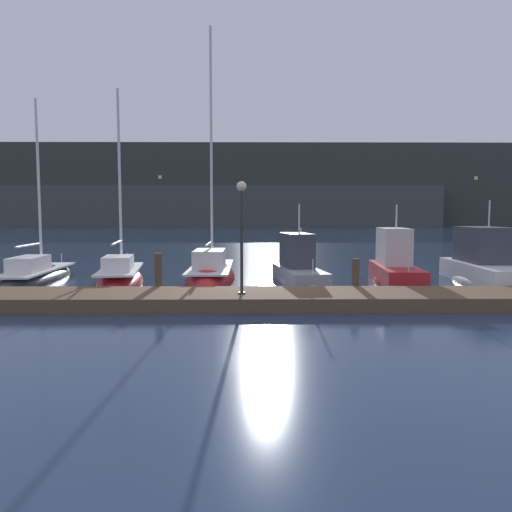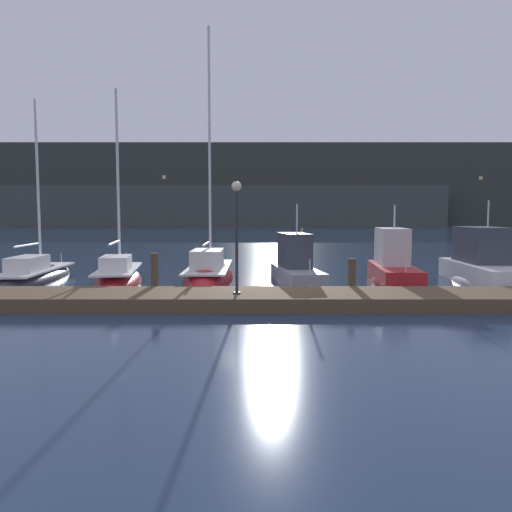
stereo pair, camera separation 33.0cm
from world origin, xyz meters
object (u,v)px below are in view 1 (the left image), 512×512
Objects in this scene: motorboat_berth_8 at (487,273)px; sailboat_berth_5 at (211,277)px; dock_lamppost at (242,218)px; channel_buoy at (301,243)px; sailboat_berth_3 at (37,278)px; sailboat_berth_4 at (120,280)px; motorboat_berth_6 at (299,275)px; motorboat_berth_7 at (395,274)px.

sailboat_berth_5 is at bearing 174.52° from motorboat_berth_8.
sailboat_berth_5 is 7.62m from dock_lamppost.
channel_buoy is 0.52× the size of dock_lamppost.
sailboat_berth_3 reaches higher than channel_buoy.
motorboat_berth_8 is (20.29, -0.89, 0.32)m from sailboat_berth_3.
sailboat_berth_4 is 16.21m from motorboat_berth_8.
channel_buoy is (-6.51, 17.75, 0.27)m from motorboat_berth_8.
motorboat_berth_6 is (11.92, -0.99, 0.24)m from sailboat_berth_3.
dock_lamppost is at bearing -113.14° from motorboat_berth_6.
motorboat_berth_7 is at bearing -82.53° from channel_buoy.
motorboat_berth_8 is at bearing 0.75° from motorboat_berth_6.
sailboat_berth_4 is 7.84m from motorboat_berth_6.
sailboat_berth_4 is 0.73× the size of sailboat_berth_5.
sailboat_berth_4 is 4.08m from sailboat_berth_5.
motorboat_berth_6 reaches higher than channel_buoy.
channel_buoy is at bearing 61.46° from sailboat_berth_4.
sailboat_berth_3 is 1.60× the size of motorboat_berth_6.
motorboat_berth_7 is 1.66× the size of dock_lamppost.
sailboat_berth_5 is 2.07× the size of motorboat_berth_7.
sailboat_berth_5 reaches higher than sailboat_berth_3.
sailboat_berth_5 is 3.43× the size of dock_lamppost.
motorboat_berth_8 is at bearing 28.03° from dock_lamppost.
motorboat_berth_7 is (12.06, -0.12, 0.29)m from sailboat_berth_4.
motorboat_berth_6 is 0.78× the size of motorboat_berth_8.
motorboat_berth_8 is at bearing -2.50° from sailboat_berth_3.
sailboat_berth_3 reaches higher than dock_lamppost.
dock_lamppost is (-2.41, -5.63, 2.56)m from motorboat_berth_6.
sailboat_berth_5 is 2.24× the size of motorboat_berth_6.
sailboat_berth_4 is at bearing 133.84° from dock_lamppost.
sailboat_berth_4 reaches higher than motorboat_berth_8.
motorboat_berth_6 reaches higher than motorboat_berth_7.
motorboat_berth_6 is 17.96m from channel_buoy.
channel_buoy is (9.70, 17.84, 0.56)m from sailboat_berth_4.
motorboat_berth_7 is (8.18, -1.38, 0.30)m from sailboat_berth_5.
sailboat_berth_5 is 1.75× the size of motorboat_berth_8.
dock_lamppost is at bearing -46.16° from sailboat_berth_4.
sailboat_berth_4 is 4.76× the size of channel_buoy.
motorboat_berth_8 is at bearing -5.48° from sailboat_berth_5.
dock_lamppost is at bearing -151.97° from motorboat_berth_8.
dock_lamppost is at bearing -77.36° from sailboat_berth_5.
dock_lamppost is (9.51, -6.62, 2.79)m from sailboat_berth_3.
motorboat_berth_7 is 3.17× the size of channel_buoy.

